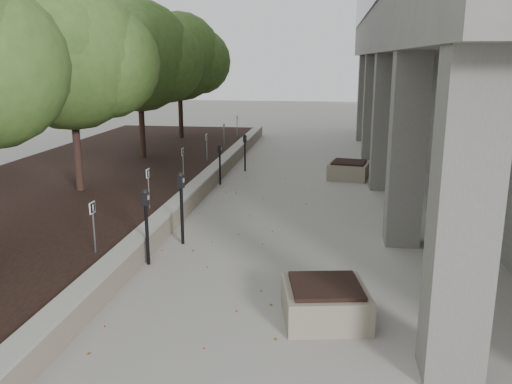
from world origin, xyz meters
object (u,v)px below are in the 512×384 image
Objects in this scene: parking_meter_3 at (147,227)px; parking_meter_4 at (220,165)px; planter_back at (349,170)px; parking_meter_2 at (182,209)px; crabapple_tree_4 at (140,80)px; planter_front at (325,302)px; parking_meter_5 at (245,153)px; crabapple_tree_3 at (72,87)px; crabapple_tree_5 at (179,76)px.

parking_meter_4 is (0.00, 6.79, -0.11)m from parking_meter_3.
parking_meter_2 is at bearing -117.70° from planter_back.
planter_back is (4.01, 1.45, -0.35)m from parking_meter_4.
planter_back is (4.01, 8.24, -0.45)m from parking_meter_3.
planter_front is (6.64, -10.74, -2.83)m from crabapple_tree_4.
crabapple_tree_4 reaches higher than parking_meter_5.
crabapple_tree_3 is 5.00m from crabapple_tree_4.
parking_meter_4 reaches higher than planter_front.
crabapple_tree_3 reaches higher than planter_back.
crabapple_tree_5 is (0.00, 10.00, 0.00)m from crabapple_tree_3.
planter_back is at bearing 74.15° from parking_meter_3.
parking_meter_5 is at bearing 169.37° from planter_back.
parking_meter_5 is at bearing -0.64° from crabapple_tree_4.
crabapple_tree_5 is 14.52m from parking_meter_3.
parking_meter_4 is 1.03× the size of planter_front.
crabapple_tree_4 is 9.82m from parking_meter_3.
parking_meter_3 is 1.21× the size of planter_front.
planter_back is at bearing 86.50° from planter_front.
parking_meter_3 is 8.92m from parking_meter_5.
crabapple_tree_5 is 4.30× the size of parking_meter_4.
crabapple_tree_3 is 4.43× the size of planter_front.
parking_meter_2 is at bearing -77.45° from parking_meter_5.
crabapple_tree_3 is 10.00m from crabapple_tree_5.
parking_meter_4 is 1.03× the size of planter_back.
planter_back is (7.26, -5.71, -2.83)m from crabapple_tree_5.
parking_meter_3 is 6.79m from parking_meter_4.
crabapple_tree_3 is 1.00× the size of crabapple_tree_4.
crabapple_tree_3 is at bearing 139.20° from planter_front.
planter_back reaches higher than planter_front.
crabapple_tree_4 is at bearing 121.75° from planter_front.
parking_meter_5 is at bearing -53.73° from crabapple_tree_5.
crabapple_tree_4 reaches higher than parking_meter_2.
crabapple_tree_5 is at bearing 90.00° from crabapple_tree_3.
parking_meter_4 is (3.25, -2.16, -2.49)m from crabapple_tree_4.
parking_meter_2 is at bearing -65.06° from crabapple_tree_4.
parking_meter_4 is 4.28m from planter_back.
crabapple_tree_5 reaches higher than planter_front.
crabapple_tree_3 is 9.22m from planter_front.
parking_meter_2 is at bearing 85.11° from parking_meter_3.
crabapple_tree_4 is (0.00, 5.00, 0.00)m from crabapple_tree_3.
planter_back is (3.67, 7.00, -0.49)m from parking_meter_2.
parking_meter_3 is 9.18m from planter_back.
crabapple_tree_5 reaches higher than parking_meter_5.
crabapple_tree_5 reaches higher than planter_back.
parking_meter_2 reaches higher than parking_meter_3.
planter_front is at bearing -67.11° from crabapple_tree_5.
crabapple_tree_3 is 5.64m from parking_meter_3.
planter_back is (7.26, 4.29, -2.83)m from crabapple_tree_3.
planter_back is at bearing 2.78° from parking_meter_5.
parking_meter_4 is at bearing 111.59° from planter_front.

